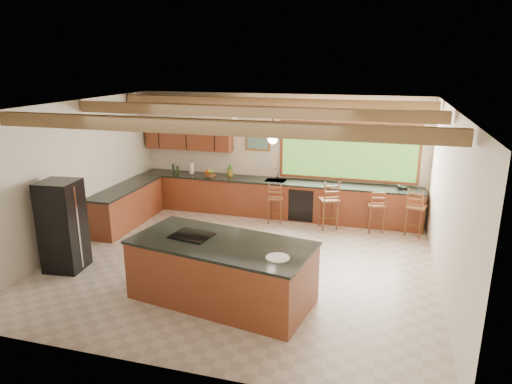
# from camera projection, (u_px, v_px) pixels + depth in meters

# --- Properties ---
(ground) EXTENTS (7.20, 7.20, 0.00)m
(ground) POSITION_uv_depth(u_px,v_px,m) (240.00, 263.00, 8.83)
(ground) COLOR beige
(ground) RESTS_ON ground
(room_shell) EXTENTS (7.27, 6.54, 3.02)m
(room_shell) POSITION_uv_depth(u_px,v_px,m) (241.00, 144.00, 8.86)
(room_shell) COLOR beige
(room_shell) RESTS_ON ground
(counter_run) EXTENTS (7.12, 3.10, 1.24)m
(counter_run) POSITION_uv_depth(u_px,v_px,m) (240.00, 200.00, 11.25)
(counter_run) COLOR brown
(counter_run) RESTS_ON ground
(island) EXTENTS (3.10, 1.85, 1.03)m
(island) POSITION_uv_depth(u_px,v_px,m) (222.00, 271.00, 7.37)
(island) COLOR brown
(island) RESTS_ON ground
(refrigerator) EXTENTS (0.73, 0.71, 1.70)m
(refrigerator) POSITION_uv_depth(u_px,v_px,m) (63.00, 226.00, 8.38)
(refrigerator) COLOR black
(refrigerator) RESTS_ON ground
(bar_stool_a) EXTENTS (0.41, 0.41, 1.00)m
(bar_stool_a) POSITION_uv_depth(u_px,v_px,m) (275.00, 199.00, 10.86)
(bar_stool_a) COLOR brown
(bar_stool_a) RESTS_ON ground
(bar_stool_b) EXTENTS (0.46, 0.46, 1.06)m
(bar_stool_b) POSITION_uv_depth(u_px,v_px,m) (376.00, 206.00, 10.23)
(bar_stool_b) COLOR brown
(bar_stool_b) RESTS_ON ground
(bar_stool_c) EXTENTS (0.55, 0.55, 1.17)m
(bar_stool_c) POSITION_uv_depth(u_px,v_px,m) (329.00, 201.00, 10.41)
(bar_stool_c) COLOR brown
(bar_stool_c) RESTS_ON ground
(bar_stool_d) EXTENTS (0.49, 0.49, 1.10)m
(bar_stool_d) POSITION_uv_depth(u_px,v_px,m) (416.00, 208.00, 10.00)
(bar_stool_d) COLOR brown
(bar_stool_d) RESTS_ON ground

